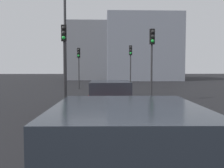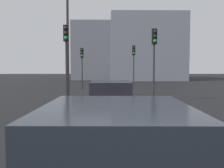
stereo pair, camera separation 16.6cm
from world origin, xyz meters
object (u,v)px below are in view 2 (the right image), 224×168
(traffic_light_near_right, at_px, (66,48))
(traffic_light_far_left, at_px, (82,60))
(car_red_lead, at_px, (111,100))
(traffic_light_far_right, at_px, (154,50))
(traffic_light_near_left, at_px, (134,58))
(street_lamp_kerbside, at_px, (68,28))

(traffic_light_near_right, bearing_deg, traffic_light_far_left, 179.00)
(car_red_lead, distance_m, traffic_light_far_right, 6.03)
(car_red_lead, distance_m, traffic_light_near_left, 14.18)
(traffic_light_near_left, height_order, traffic_light_near_right, traffic_light_near_right)
(street_lamp_kerbside, bearing_deg, traffic_light_far_right, -108.52)
(traffic_light_near_left, height_order, traffic_light_far_left, traffic_light_near_left)
(car_red_lead, height_order, traffic_light_near_left, traffic_light_near_left)
(car_red_lead, bearing_deg, traffic_light_far_right, -27.66)
(traffic_light_near_left, bearing_deg, traffic_light_near_right, -22.79)
(traffic_light_near_left, height_order, street_lamp_kerbside, street_lamp_kerbside)
(car_red_lead, xyz_separation_m, traffic_light_far_left, (13.95, 2.55, 2.05))
(car_red_lead, relative_size, street_lamp_kerbside, 0.57)
(traffic_light_near_left, xyz_separation_m, traffic_light_far_right, (-8.92, -0.32, 0.15))
(traffic_light_near_left, bearing_deg, car_red_lead, -6.07)
(traffic_light_near_right, distance_m, street_lamp_kerbside, 2.93)
(traffic_light_far_right, bearing_deg, traffic_light_near_right, -87.17)
(car_red_lead, relative_size, traffic_light_far_left, 1.17)
(traffic_light_near_left, bearing_deg, street_lamp_kerbside, -31.83)
(car_red_lead, relative_size, traffic_light_far_right, 1.05)
(traffic_light_far_right, relative_size, street_lamp_kerbside, 0.54)
(traffic_light_far_left, height_order, street_lamp_kerbside, street_lamp_kerbside)
(street_lamp_kerbside, bearing_deg, traffic_light_near_right, -173.34)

